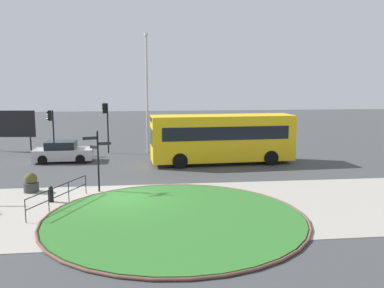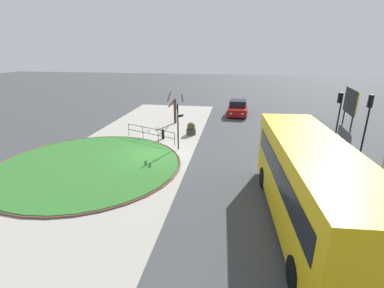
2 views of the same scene
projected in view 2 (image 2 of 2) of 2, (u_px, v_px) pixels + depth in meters
ground at (152, 154)px, 17.77m from camera, size 120.00×120.00×0.00m
sidewalk_paving at (128, 153)px, 18.01m from camera, size 32.00×8.60×0.02m
grass_island at (89, 165)px, 16.04m from camera, size 10.50×10.50×0.10m
grass_kerb_ring at (89, 165)px, 16.04m from camera, size 10.81×10.81×0.11m
signpost_directional at (178, 123)px, 18.10m from camera, size 1.35×0.54×3.14m
bollard_foreground at (163, 134)px, 20.68m from camera, size 0.22×0.22×0.77m
railing_grass_edge at (150, 132)px, 20.22m from camera, size 1.82×4.11×0.98m
bus_yellow at (310, 184)px, 10.05m from camera, size 9.75×2.92×3.32m
car_near_lane at (298, 131)px, 20.34m from camera, size 4.04×1.90×1.46m
car_far_lane at (238, 108)px, 28.14m from camera, size 4.07×2.08×1.52m
traffic_light_near at (368, 112)px, 16.61m from camera, size 0.48×0.31×3.91m
traffic_light_far at (340, 105)px, 20.59m from camera, size 0.48×0.31×3.40m
billboard_left at (351, 102)px, 23.56m from camera, size 3.53×0.49×3.28m
planter_near_signpost at (191, 129)px, 21.67m from camera, size 0.74×0.74×1.01m
street_tree_bare at (175, 108)px, 24.78m from camera, size 1.40×1.46×2.84m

